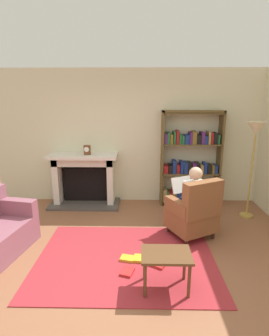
{
  "coord_description": "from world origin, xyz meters",
  "views": [
    {
      "loc": [
        0.18,
        -2.91,
        2.12
      ],
      "look_at": [
        0.1,
        1.2,
        1.05
      ],
      "focal_mm": 28.52,
      "sensor_mm": 36.0,
      "label": 1
    }
  ],
  "objects_px": {
    "bookshelf": "(190,162)",
    "seated_reader": "(190,198)",
    "armchair_reading": "(194,212)",
    "mantel_clock": "(87,150)",
    "side_table": "(166,259)",
    "fireplace": "(85,177)",
    "floor_lamp": "(255,137)"
  },
  "relations": [
    {
      "from": "fireplace",
      "to": "side_table",
      "type": "xyz_separation_m",
      "value": [
        1.42,
        -2.57,
        -0.18
      ]
    },
    {
      "from": "seated_reader",
      "to": "mantel_clock",
      "type": "bearing_deg",
      "value": -60.69
    },
    {
      "from": "side_table",
      "to": "fireplace",
      "type": "bearing_deg",
      "value": 118.99
    },
    {
      "from": "bookshelf",
      "to": "side_table",
      "type": "distance_m",
      "value": 2.75
    },
    {
      "from": "fireplace",
      "to": "bookshelf",
      "type": "relative_size",
      "value": 0.73
    },
    {
      "from": "fireplace",
      "to": "floor_lamp",
      "type": "height_order",
      "value": "floor_lamp"
    },
    {
      "from": "bookshelf",
      "to": "mantel_clock",
      "type": "bearing_deg",
      "value": -176.21
    },
    {
      "from": "armchair_reading",
      "to": "floor_lamp",
      "type": "xyz_separation_m",
      "value": [
        1.15,
        0.81,
        1.05
      ]
    },
    {
      "from": "mantel_clock",
      "to": "floor_lamp",
      "type": "bearing_deg",
      "value": -9.08
    },
    {
      "from": "armchair_reading",
      "to": "seated_reader",
      "type": "height_order",
      "value": "seated_reader"
    },
    {
      "from": "seated_reader",
      "to": "side_table",
      "type": "height_order",
      "value": "seated_reader"
    },
    {
      "from": "bookshelf",
      "to": "fireplace",
      "type": "bearing_deg",
      "value": -179.06
    },
    {
      "from": "bookshelf",
      "to": "armchair_reading",
      "type": "height_order",
      "value": "bookshelf"
    },
    {
      "from": "bookshelf",
      "to": "armchair_reading",
      "type": "xyz_separation_m",
      "value": [
        -0.18,
        -1.42,
        -0.46
      ]
    },
    {
      "from": "fireplace",
      "to": "seated_reader",
      "type": "height_order",
      "value": "seated_reader"
    },
    {
      "from": "side_table",
      "to": "floor_lamp",
      "type": "xyz_separation_m",
      "value": [
        1.69,
        1.99,
        1.09
      ]
    },
    {
      "from": "mantel_clock",
      "to": "side_table",
      "type": "relative_size",
      "value": 0.32
    },
    {
      "from": "mantel_clock",
      "to": "side_table",
      "type": "height_order",
      "value": "mantel_clock"
    },
    {
      "from": "fireplace",
      "to": "armchair_reading",
      "type": "distance_m",
      "value": 2.41
    },
    {
      "from": "bookshelf",
      "to": "armchair_reading",
      "type": "distance_m",
      "value": 1.51
    },
    {
      "from": "fireplace",
      "to": "seated_reader",
      "type": "distance_m",
      "value": 2.3
    },
    {
      "from": "floor_lamp",
      "to": "armchair_reading",
      "type": "bearing_deg",
      "value": -145.01
    },
    {
      "from": "seated_reader",
      "to": "side_table",
      "type": "relative_size",
      "value": 2.04
    },
    {
      "from": "bookshelf",
      "to": "seated_reader",
      "type": "height_order",
      "value": "bookshelf"
    },
    {
      "from": "armchair_reading",
      "to": "floor_lamp",
      "type": "bearing_deg",
      "value": -172.62
    },
    {
      "from": "mantel_clock",
      "to": "armchair_reading",
      "type": "height_order",
      "value": "mantel_clock"
    },
    {
      "from": "armchair_reading",
      "to": "fireplace",
      "type": "bearing_deg",
      "value": -62.83
    },
    {
      "from": "armchair_reading",
      "to": "side_table",
      "type": "bearing_deg",
      "value": 37.75
    },
    {
      "from": "fireplace",
      "to": "bookshelf",
      "type": "height_order",
      "value": "bookshelf"
    },
    {
      "from": "fireplace",
      "to": "mantel_clock",
      "type": "distance_m",
      "value": 0.6
    },
    {
      "from": "bookshelf",
      "to": "floor_lamp",
      "type": "height_order",
      "value": "bookshelf"
    },
    {
      "from": "mantel_clock",
      "to": "bookshelf",
      "type": "height_order",
      "value": "bookshelf"
    }
  ]
}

